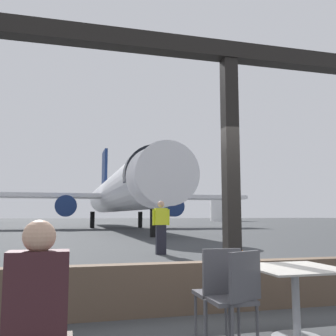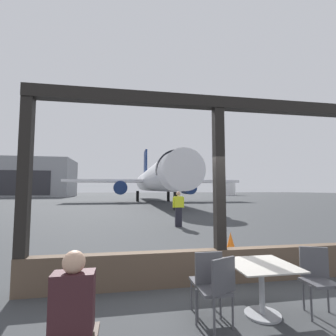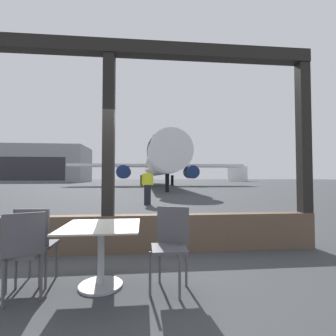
{
  "view_description": "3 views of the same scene",
  "coord_description": "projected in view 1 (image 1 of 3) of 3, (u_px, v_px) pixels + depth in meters",
  "views": [
    {
      "loc": [
        -2.21,
        -4.98,
        1.27
      ],
      "look_at": [
        4.15,
        19.42,
        4.35
      ],
      "focal_mm": 41.27,
      "sensor_mm": 36.0,
      "label": 1
    },
    {
      "loc": [
        -1.92,
        -4.86,
        1.83
      ],
      "look_at": [
        2.39,
        19.44,
        3.95
      ],
      "focal_mm": 26.83,
      "sensor_mm": 36.0,
      "label": 2
    },
    {
      "loc": [
        0.63,
        -4.39,
        1.32
      ],
      "look_at": [
        2.47,
        14.57,
        2.03
      ],
      "focal_mm": 26.22,
      "sensor_mm": 36.0,
      "label": 3
    }
  ],
  "objects": [
    {
      "name": "cafe_chair_window_right",
      "position": [
        219.0,
        286.0,
        3.9
      ],
      "size": [
        0.4,
        0.4,
        0.94
      ],
      "color": "#4C4C51",
      "rests_on": "ground"
    },
    {
      "name": "fuel_storage_tank",
      "position": [
        225.0,
        210.0,
        81.53
      ],
      "size": [
        6.37,
        6.37,
        4.68
      ],
      "primitive_type": "cylinder",
      "color": "white",
      "rests_on": "ground"
    },
    {
      "name": "ground_crew_worker",
      "position": [
        161.0,
        226.0,
        12.62
      ],
      "size": [
        0.56,
        0.22,
        1.74
      ],
      "color": "black",
      "rests_on": "ground"
    },
    {
      "name": "ground_plane",
      "position": [
        87.0,
        226.0,
        43.61
      ],
      "size": [
        220.0,
        220.0,
        0.0
      ],
      "primitive_type": "plane",
      "color": "#383A3D"
    },
    {
      "name": "seated_passenger",
      "position": [
        38.0,
        305.0,
        2.6
      ],
      "size": [
        0.4,
        0.47,
        1.24
      ],
      "color": "black",
      "rests_on": "ground"
    },
    {
      "name": "window_frame",
      "position": [
        231.0,
        211.0,
        5.35
      ],
      "size": [
        7.53,
        0.24,
        3.76
      ],
      "color": "brown",
      "rests_on": "ground"
    },
    {
      "name": "cafe_chair_aisle_left",
      "position": [
        237.0,
        292.0,
        3.56
      ],
      "size": [
        0.5,
        0.5,
        0.94
      ],
      "color": "#4C4C51",
      "rests_on": "ground"
    },
    {
      "name": "traffic_cone",
      "position": [
        243.0,
        266.0,
        7.58
      ],
      "size": [
        0.36,
        0.36,
        0.59
      ],
      "color": "orange",
      "rests_on": "ground"
    },
    {
      "name": "dining_table",
      "position": [
        296.0,
        293.0,
        4.0
      ],
      "size": [
        0.92,
        0.92,
        0.73
      ],
      "color": "#ADA89E",
      "rests_on": "ground"
    },
    {
      "name": "airplane",
      "position": [
        120.0,
        193.0,
        36.86
      ],
      "size": [
        25.78,
        37.07,
        10.14
      ],
      "color": "silver",
      "rests_on": "ground"
    }
  ]
}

